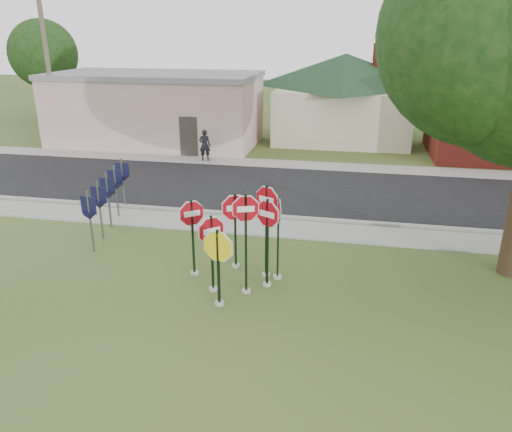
% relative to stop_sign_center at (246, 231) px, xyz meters
% --- Properties ---
extents(ground, '(120.00, 120.00, 0.00)m').
position_rel_stop_sign_center_xyz_m(ground, '(-0.29, -0.90, -1.76)').
color(ground, '#304D1C').
rests_on(ground, ground).
extents(sidewalk_near, '(60.00, 1.60, 0.06)m').
position_rel_stop_sign_center_xyz_m(sidewalk_near, '(-0.29, 4.60, -1.73)').
color(sidewalk_near, gray).
rests_on(sidewalk_near, ground).
extents(road, '(60.00, 7.00, 0.04)m').
position_rel_stop_sign_center_xyz_m(road, '(-0.29, 9.10, -1.74)').
color(road, black).
rests_on(road, ground).
extents(sidewalk_far, '(60.00, 1.60, 0.06)m').
position_rel_stop_sign_center_xyz_m(sidewalk_far, '(-0.29, 13.40, -1.73)').
color(sidewalk_far, gray).
rests_on(sidewalk_far, ground).
extents(curb, '(60.00, 0.20, 0.14)m').
position_rel_stop_sign_center_xyz_m(curb, '(-0.29, 5.60, -1.69)').
color(curb, gray).
rests_on(curb, ground).
extents(stop_sign_center, '(0.92, 0.34, 2.85)m').
position_rel_stop_sign_center_xyz_m(stop_sign_center, '(0.00, 0.00, 0.00)').
color(stop_sign_center, '#A8A59D').
rests_on(stop_sign_center, ground).
extents(stop_sign_yellow, '(1.10, 0.24, 2.17)m').
position_rel_stop_sign_center_xyz_m(stop_sign_yellow, '(-0.54, -0.76, -0.47)').
color(stop_sign_yellow, '#A8A59D').
rests_on(stop_sign_yellow, ground).
extents(stop_sign_left, '(0.77, 0.70, 2.24)m').
position_rel_stop_sign_center_xyz_m(stop_sign_left, '(-0.90, -0.06, -0.42)').
color(stop_sign_left, '#A8A59D').
rests_on(stop_sign_left, ground).
extents(stop_sign_right, '(0.90, 0.48, 2.60)m').
position_rel_stop_sign_center_xyz_m(stop_sign_right, '(0.48, 0.47, -0.16)').
color(stop_sign_right, '#A8A59D').
rests_on(stop_sign_right, ground).
extents(stop_sign_back_right, '(0.91, 0.44, 2.80)m').
position_rel_stop_sign_center_xyz_m(stop_sign_back_right, '(0.35, 1.04, -0.02)').
color(stop_sign_back_right, '#A8A59D').
rests_on(stop_sign_back_right, ground).
extents(stop_sign_back_left, '(0.97, 0.44, 2.39)m').
position_rel_stop_sign_center_xyz_m(stop_sign_back_left, '(-0.63, 1.42, -0.31)').
color(stop_sign_back_left, '#A8A59D').
rests_on(stop_sign_back_left, ground).
extents(stop_sign_far_right, '(0.30, 0.97, 2.54)m').
position_rel_stop_sign_center_xyz_m(stop_sign_far_right, '(0.69, 0.96, -0.21)').
color(stop_sign_far_right, '#A8A59D').
rests_on(stop_sign_far_right, ground).
extents(stop_sign_far_left, '(0.79, 0.62, 2.36)m').
position_rel_stop_sign_center_xyz_m(stop_sign_far_left, '(-1.68, 0.72, -0.34)').
color(stop_sign_far_left, '#A8A59D').
rests_on(stop_sign_far_left, ground).
extents(route_sign_row, '(1.43, 4.63, 2.00)m').
position_rel_stop_sign_center_xyz_m(route_sign_row, '(-5.69, 3.60, -0.54)').
color(route_sign_row, '#59595E').
rests_on(route_sign_row, ground).
extents(building_stucco, '(12.20, 6.20, 4.20)m').
position_rel_stop_sign_center_xyz_m(building_stucco, '(-9.28, 17.10, 0.38)').
color(building_stucco, beige).
rests_on(building_stucco, ground).
extents(building_house, '(11.60, 11.60, 6.20)m').
position_rel_stop_sign_center_xyz_m(building_house, '(1.72, 21.10, 1.88)').
color(building_house, beige).
rests_on(building_house, ground).
extents(utility_pole_near, '(2.20, 0.26, 9.50)m').
position_rel_stop_sign_center_xyz_m(utility_pole_near, '(-14.29, 14.30, 3.20)').
color(utility_pole_near, brown).
rests_on(utility_pole_near, ground).
extents(bg_tree_left, '(4.90, 4.90, 7.35)m').
position_rel_stop_sign_center_xyz_m(bg_tree_left, '(-20.29, 23.10, 3.11)').
color(bg_tree_left, '#302015').
rests_on(bg_tree_left, ground).
extents(pedestrian, '(0.65, 0.48, 1.64)m').
position_rel_stop_sign_center_xyz_m(pedestrian, '(-5.14, 13.29, -0.88)').
color(pedestrian, black).
rests_on(pedestrian, sidewalk_far).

